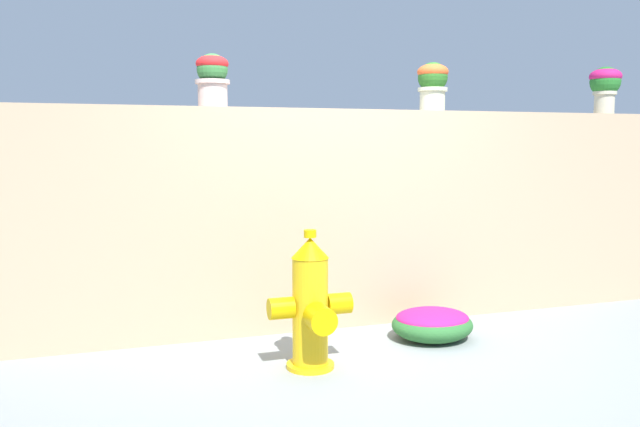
# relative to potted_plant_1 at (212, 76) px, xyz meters

# --- Properties ---
(ground_plane) EXTENTS (24.00, 24.00, 0.00)m
(ground_plane) POSITION_rel_potted_plant_1_xyz_m (0.92, -0.96, -1.96)
(ground_plane) COLOR gray
(stone_wall) EXTENTS (6.19, 0.34, 1.73)m
(stone_wall) POSITION_rel_potted_plant_1_xyz_m (0.92, -0.00, -1.10)
(stone_wall) COLOR tan
(stone_wall) RESTS_ON ground
(potted_plant_1) EXTENTS (0.26, 0.26, 0.40)m
(potted_plant_1) POSITION_rel_potted_plant_1_xyz_m (0.00, 0.00, 0.00)
(potted_plant_1) COLOR beige
(potted_plant_1) RESTS_ON stone_wall
(potted_plant_2) EXTENTS (0.26, 0.26, 0.41)m
(potted_plant_2) POSITION_rel_potted_plant_1_xyz_m (1.85, 0.03, 0.02)
(potted_plant_2) COLOR beige
(potted_plant_2) RESTS_ON stone_wall
(potted_plant_3) EXTENTS (0.29, 0.29, 0.44)m
(potted_plant_3) POSITION_rel_potted_plant_1_xyz_m (3.63, 0.02, 0.05)
(potted_plant_3) COLOR #BDB89B
(potted_plant_3) RESTS_ON stone_wall
(fire_hydrant) EXTENTS (0.55, 0.45, 0.91)m
(fire_hydrant) POSITION_rel_potted_plant_1_xyz_m (0.45, -0.98, -1.55)
(fire_hydrant) COLOR gold
(fire_hydrant) RESTS_ON ground
(flower_bush_left) EXTENTS (0.62, 0.56, 0.24)m
(flower_bush_left) POSITION_rel_potted_plant_1_xyz_m (1.51, -0.66, -1.84)
(flower_bush_left) COLOR #2B662E
(flower_bush_left) RESTS_ON ground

